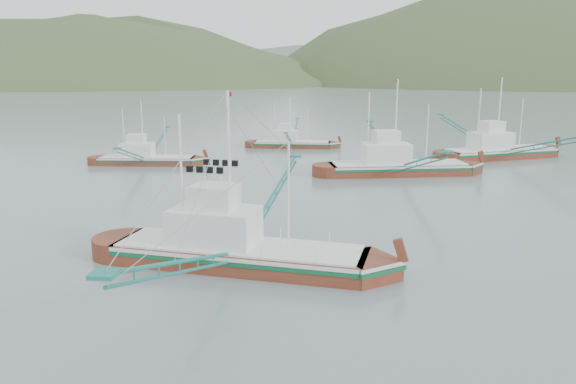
# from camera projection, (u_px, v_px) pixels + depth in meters

# --- Properties ---
(ground) EXTENTS (1200.00, 1200.00, 0.00)m
(ground) POSITION_uv_depth(u_px,v_px,m) (279.00, 260.00, 36.64)
(ground) COLOR slate
(ground) RESTS_ON ground
(main_boat) EXTENTS (16.57, 28.92, 11.79)m
(main_boat) POSITION_uv_depth(u_px,v_px,m) (236.00, 235.00, 35.14)
(main_boat) COLOR #602514
(main_boat) RESTS_ON ground
(bg_boat_right) EXTENTS (16.67, 28.93, 11.84)m
(bg_boat_right) POSITION_uv_depth(u_px,v_px,m) (398.00, 157.00, 65.26)
(bg_boat_right) COLOR #602514
(bg_boat_right) RESTS_ON ground
(bg_boat_left) EXTENTS (12.41, 22.16, 8.97)m
(bg_boat_left) POSITION_uv_depth(u_px,v_px,m) (145.00, 155.00, 72.16)
(bg_boat_left) COLOR #602514
(bg_boat_left) RESTS_ON ground
(bg_boat_far) EXTENTS (11.82, 21.41, 8.66)m
(bg_boat_far) POSITION_uv_depth(u_px,v_px,m) (291.00, 140.00, 87.23)
(bg_boat_far) COLOR #602514
(bg_boat_far) RESTS_ON ground
(bg_boat_extra) EXTENTS (16.50, 27.80, 11.84)m
(bg_boat_extra) POSITION_uv_depth(u_px,v_px,m) (500.00, 141.00, 76.76)
(bg_boat_extra) COLOR #602514
(bg_boat_extra) RESTS_ON ground
(headland_left) EXTENTS (448.00, 308.00, 210.00)m
(headland_left) POSITION_uv_depth(u_px,v_px,m) (86.00, 84.00, 403.12)
(headland_left) COLOR #394C27
(headland_left) RESTS_ON ground
(ridge_distant) EXTENTS (960.00, 400.00, 240.00)m
(ridge_distant) POSITION_uv_depth(u_px,v_px,m) (368.00, 79.00, 577.83)
(ridge_distant) COLOR slate
(ridge_distant) RESTS_ON ground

